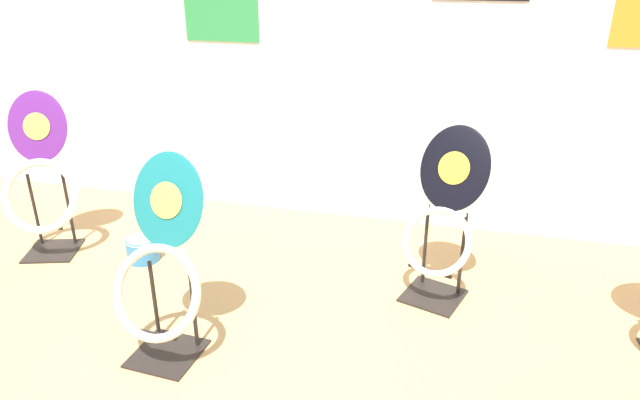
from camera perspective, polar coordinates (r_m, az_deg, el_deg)
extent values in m
cube|color=silver|center=(3.49, 4.15, 18.32)|extent=(8.00, 0.06, 2.60)
cube|color=#2D8E47|center=(3.70, -9.94, 18.96)|extent=(0.48, 0.01, 0.47)
cube|color=black|center=(3.71, -25.10, -4.62)|extent=(0.35, 0.35, 0.01)
cylinder|color=black|center=(3.73, -26.62, -0.87)|extent=(0.02, 0.02, 0.44)
cylinder|color=black|center=(3.65, -23.80, -0.82)|extent=(0.02, 0.02, 0.44)
cylinder|color=black|center=(3.57, -26.02, -2.61)|extent=(0.22, 0.08, 0.02)
torus|color=silver|center=(3.55, -26.20, 0.34)|extent=(0.48, 0.35, 0.40)
ellipsoid|color=#60237F|center=(3.56, -26.41, 6.61)|extent=(0.35, 0.23, 0.39)
ellipsoid|color=#E5CC4C|center=(3.55, -26.50, 6.61)|extent=(0.16, 0.09, 0.15)
sphere|color=silver|center=(3.60, -27.51, 3.34)|extent=(0.02, 0.02, 0.02)
sphere|color=silver|center=(3.53, -24.85, 3.47)|extent=(0.02, 0.02, 0.02)
cube|color=black|center=(2.67, -15.02, -14.60)|extent=(0.30, 0.30, 0.01)
cylinder|color=black|center=(2.66, -16.22, -9.57)|extent=(0.02, 0.02, 0.39)
cylinder|color=black|center=(2.57, -12.52, -10.49)|extent=(0.02, 0.02, 0.39)
cylinder|color=black|center=(2.52, -16.35, -12.70)|extent=(0.22, 0.03, 0.02)
torus|color=beige|center=(2.47, -16.07, -8.92)|extent=(0.42, 0.26, 0.37)
ellipsoid|color=#197075|center=(2.42, -14.99, -0.02)|extent=(0.34, 0.17, 0.39)
ellipsoid|color=#EADB4C|center=(2.41, -15.16, -0.04)|extent=(0.15, 0.07, 0.15)
sphere|color=silver|center=(2.50, -17.10, -4.33)|extent=(0.02, 0.02, 0.02)
sphere|color=silver|center=(2.41, -13.52, -5.05)|extent=(0.02, 0.02, 0.02)
cube|color=black|center=(3.01, 11.23, -9.37)|extent=(0.35, 0.35, 0.01)
cylinder|color=black|center=(2.99, 10.49, -4.37)|extent=(0.02, 0.02, 0.45)
cylinder|color=black|center=(2.94, 14.02, -5.28)|extent=(0.02, 0.02, 0.45)
cylinder|color=black|center=(2.85, 10.93, -7.00)|extent=(0.22, 0.09, 0.02)
torus|color=silver|center=(2.83, 11.57, -4.11)|extent=(0.40, 0.31, 0.31)
ellipsoid|color=black|center=(2.84, 13.32, 3.11)|extent=(0.38, 0.27, 0.40)
ellipsoid|color=yellow|center=(2.82, 13.24, 3.13)|extent=(0.17, 0.11, 0.15)
sphere|color=silver|center=(2.87, 10.64, -0.64)|extent=(0.02, 0.02, 0.02)
sphere|color=silver|center=(2.81, 14.21, -1.48)|extent=(0.02, 0.02, 0.02)
cylinder|color=teal|center=(3.40, -17.29, -4.71)|extent=(0.18, 0.18, 0.13)
torus|color=silver|center=(3.37, -17.41, -3.80)|extent=(0.19, 0.19, 0.01)
cylinder|color=#B2B2B7|center=(3.37, -17.43, -3.68)|extent=(0.16, 0.16, 0.00)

